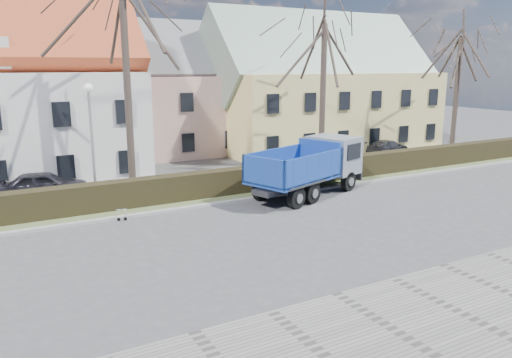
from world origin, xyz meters
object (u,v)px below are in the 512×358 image
cart_frame (117,215)px  parked_car_a (44,185)px  parked_car_b (387,147)px  dump_truck (304,168)px  streetlight (93,146)px

cart_frame → parked_car_a: size_ratio=0.15×
parked_car_b → dump_truck: bearing=104.8°
cart_frame → dump_truck: bearing=-2.3°
streetlight → parked_car_b: 22.59m
dump_truck → parked_car_a: size_ratio=1.74×
dump_truck → parked_car_b: bearing=10.3°
cart_frame → parked_car_a: parked_car_a is taller
cart_frame → parked_car_b: 22.79m
parked_car_a → streetlight: bearing=-133.2°
streetlight → cart_frame: size_ratio=9.08×
dump_truck → streetlight: bearing=143.1°
parked_car_b → streetlight: bearing=85.3°
dump_truck → parked_car_a: 13.12m
streetlight → parked_car_b: size_ratio=1.47×
streetlight → parked_car_b: streetlight is taller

